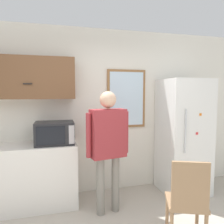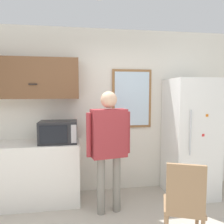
{
  "view_description": "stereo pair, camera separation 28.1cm",
  "coord_description": "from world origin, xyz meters",
  "px_view_note": "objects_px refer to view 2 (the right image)",
  "views": [
    {
      "loc": [
        -0.47,
        -1.7,
        1.66
      ],
      "look_at": [
        0.23,
        1.02,
        1.41
      ],
      "focal_mm": 35.0,
      "sensor_mm": 36.0,
      "label": 1
    },
    {
      "loc": [
        -0.19,
        -1.76,
        1.66
      ],
      "look_at": [
        0.23,
        1.02,
        1.41
      ],
      "focal_mm": 35.0,
      "sensor_mm": 36.0,
      "label": 2
    }
  ],
  "objects_px": {
    "microwave": "(58,132)",
    "refrigerator": "(190,137)",
    "person": "(109,139)",
    "chair": "(184,202)"
  },
  "relations": [
    {
      "from": "person",
      "to": "chair",
      "type": "relative_size",
      "value": 1.73
    },
    {
      "from": "person",
      "to": "chair",
      "type": "height_order",
      "value": "person"
    },
    {
      "from": "person",
      "to": "chair",
      "type": "xyz_separation_m",
      "value": [
        0.67,
        -0.87,
        -0.5
      ]
    },
    {
      "from": "refrigerator",
      "to": "chair",
      "type": "relative_size",
      "value": 1.94
    },
    {
      "from": "person",
      "to": "refrigerator",
      "type": "height_order",
      "value": "refrigerator"
    },
    {
      "from": "microwave",
      "to": "refrigerator",
      "type": "distance_m",
      "value": 2.08
    },
    {
      "from": "microwave",
      "to": "refrigerator",
      "type": "height_order",
      "value": "refrigerator"
    },
    {
      "from": "person",
      "to": "chair",
      "type": "distance_m",
      "value": 1.2
    },
    {
      "from": "microwave",
      "to": "chair",
      "type": "bearing_deg",
      "value": -42.55
    },
    {
      "from": "person",
      "to": "chair",
      "type": "bearing_deg",
      "value": -63.65
    }
  ]
}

